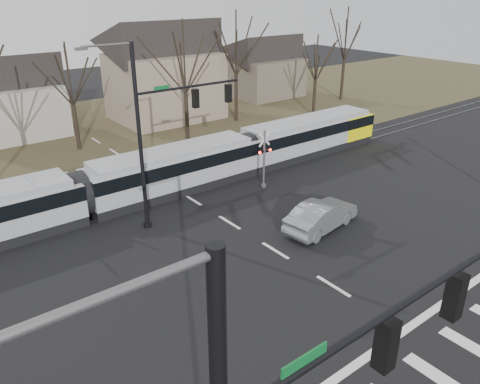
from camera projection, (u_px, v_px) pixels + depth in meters
ground at (369, 308)px, 20.06m from camera, size 140.00×140.00×0.00m
grass_verge at (87, 135)px, 43.15m from camera, size 140.00×28.00×0.01m
crosswalk at (457, 362)px, 17.17m from camera, size 27.00×2.60×0.01m
stop_line at (405, 330)px, 18.75m from camera, size 28.00×0.35×0.01m
lane_dashes at (177, 190)px, 31.60m from camera, size 0.18×30.00×0.01m
rail_pair at (178, 191)px, 31.45m from camera, size 90.00×1.52×0.06m
tram at (172, 169)px, 30.83m from camera, size 38.57×2.86×2.92m
sedan at (321, 215)px, 26.28m from camera, size 3.22×5.53×1.65m
signal_pole_far at (166, 125)px, 25.42m from camera, size 9.28×0.44×10.20m
rail_crossing_signal at (264, 161)px, 31.33m from camera, size 1.08×0.36×4.00m
tree_row at (131, 89)px, 37.92m from camera, size 59.20×7.20×10.00m
house_b at (10, 92)px, 41.62m from camera, size 8.64×7.56×7.65m
house_c at (164, 67)px, 46.81m from camera, size 10.80×8.64×10.10m
house_d at (264, 63)px, 57.19m from camera, size 8.64×7.56×7.65m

